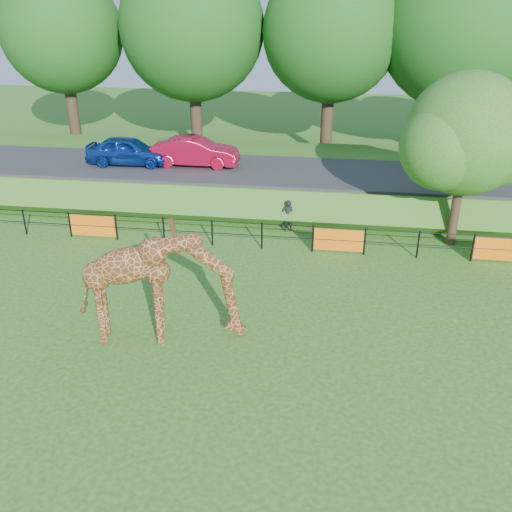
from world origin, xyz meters
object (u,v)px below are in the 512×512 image
object	(u,v)px
car_red	(195,152)
tree_east	(469,139)
giraffe	(163,287)
visitor	(288,216)
car_blue	(128,151)

from	to	relation	value
car_red	tree_east	world-z (taller)	tree_east
giraffe	car_red	bearing A→B (deg)	88.08
giraffe	visitor	bearing A→B (deg)	60.54
car_red	tree_east	size ratio (longest dim) A/B	0.62
car_red	visitor	size ratio (longest dim) A/B	3.06
giraffe	car_blue	size ratio (longest dim) A/B	1.16
visitor	tree_east	world-z (taller)	tree_east
visitor	tree_east	size ratio (longest dim) A/B	0.20
giraffe	car_blue	bearing A→B (deg)	102.05
giraffe	car_blue	world-z (taller)	giraffe
giraffe	car_blue	xyz separation A→B (m)	(-5.52, 12.61, 0.43)
visitor	tree_east	distance (m)	7.66
tree_east	giraffe	bearing A→B (deg)	-138.95
visitor	car_blue	bearing A→B (deg)	-36.43
car_blue	tree_east	bearing A→B (deg)	-107.98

